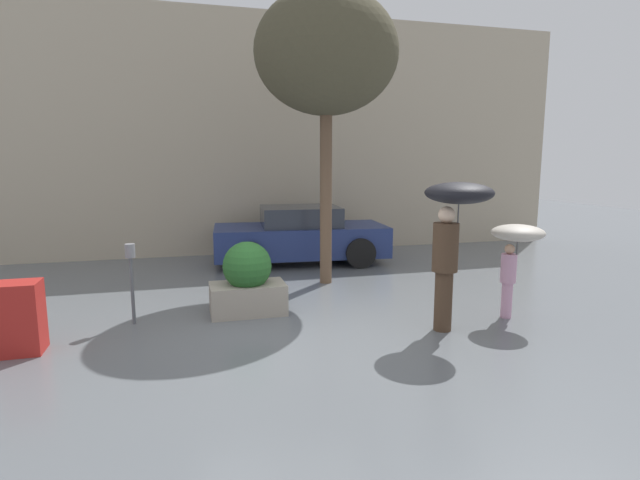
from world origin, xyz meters
The scene contains 9 objects.
ground_plane centered at (0.00, 0.00, 0.00)m, with size 40.00×40.00×0.00m, color slate.
building_facade centered at (0.00, 6.50, 3.00)m, with size 18.00×0.30×6.00m.
planter_box centered at (-0.39, 1.21, 0.52)m, with size 1.16×0.76×1.14m.
person_adult centered at (2.26, -0.32, 1.57)m, with size 0.93×0.93×2.08m.
person_child centered at (3.43, -0.10, 1.16)m, with size 0.76×0.76×1.44m.
parked_car_near centered at (1.29, 4.84, 0.62)m, with size 4.06×2.17×1.31m.
street_tree centered at (1.33, 2.81, 4.29)m, with size 2.65×2.65×5.45m.
parking_meter centered at (-2.07, 1.14, 0.86)m, with size 0.14×0.14×1.19m.
newspaper_box centered at (-3.31, 0.32, 0.45)m, with size 0.50×0.44×0.90m.
Camera 1 is at (-1.29, -6.37, 2.37)m, focal length 28.00 mm.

